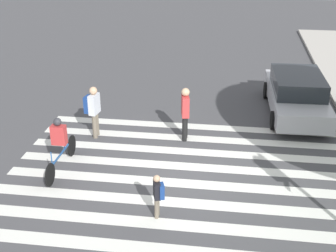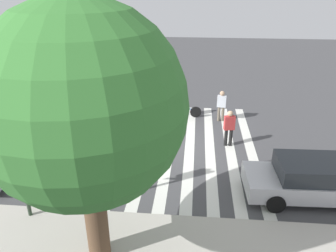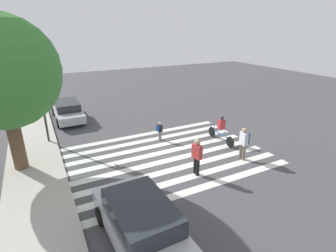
{
  "view_description": "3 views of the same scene",
  "coord_description": "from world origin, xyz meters",
  "px_view_note": "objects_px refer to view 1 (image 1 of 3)",
  "views": [
    {
      "loc": [
        11.24,
        1.02,
        6.66
      ],
      "look_at": [
        -0.47,
        -0.61,
        1.24
      ],
      "focal_mm": 50.0,
      "sensor_mm": 36.0,
      "label": 1
    },
    {
      "loc": [
        -0.66,
        13.47,
        7.23
      ],
      "look_at": [
        0.59,
        -0.39,
        0.84
      ],
      "focal_mm": 35.0,
      "sensor_mm": 36.0,
      "label": 2
    },
    {
      "loc": [
        -10.93,
        5.62,
        6.33
      ],
      "look_at": [
        0.89,
        -0.47,
        1.29
      ],
      "focal_mm": 28.0,
      "sensor_mm": 36.0,
      "label": 3
    }
  ],
  "objects_px": {
    "pedestrian_adult_tall_backpack": "(93,108)",
    "car_parked_far_curb": "(296,94)",
    "pedestrian_adult_yellow_jacket": "(158,193)",
    "cyclist_far_lane": "(60,142)",
    "pedestrian_adult_blue_shirt": "(185,111)"
  },
  "relations": [
    {
      "from": "pedestrian_adult_tall_backpack",
      "to": "car_parked_far_curb",
      "type": "distance_m",
      "value": 7.23
    },
    {
      "from": "pedestrian_adult_yellow_jacket",
      "to": "cyclist_far_lane",
      "type": "relative_size",
      "value": 0.48
    },
    {
      "from": "pedestrian_adult_tall_backpack",
      "to": "car_parked_far_curb",
      "type": "relative_size",
      "value": 0.36
    },
    {
      "from": "pedestrian_adult_yellow_jacket",
      "to": "pedestrian_adult_tall_backpack",
      "type": "distance_m",
      "value": 4.93
    },
    {
      "from": "cyclist_far_lane",
      "to": "pedestrian_adult_blue_shirt",
      "type": "bearing_deg",
      "value": 127.24
    },
    {
      "from": "pedestrian_adult_yellow_jacket",
      "to": "pedestrian_adult_tall_backpack",
      "type": "xyz_separation_m",
      "value": [
        -4.09,
        -2.73,
        0.33
      ]
    },
    {
      "from": "pedestrian_adult_blue_shirt",
      "to": "pedestrian_adult_tall_backpack",
      "type": "relative_size",
      "value": 1.02
    },
    {
      "from": "pedestrian_adult_blue_shirt",
      "to": "pedestrian_adult_tall_backpack",
      "type": "bearing_deg",
      "value": 82.87
    },
    {
      "from": "car_parked_far_curb",
      "to": "cyclist_far_lane",
      "type": "bearing_deg",
      "value": -55.65
    },
    {
      "from": "pedestrian_adult_tall_backpack",
      "to": "pedestrian_adult_yellow_jacket",
      "type": "bearing_deg",
      "value": 42.55
    },
    {
      "from": "pedestrian_adult_blue_shirt",
      "to": "cyclist_far_lane",
      "type": "height_order",
      "value": "pedestrian_adult_blue_shirt"
    },
    {
      "from": "pedestrian_adult_tall_backpack",
      "to": "cyclist_far_lane",
      "type": "bearing_deg",
      "value": 0.54
    },
    {
      "from": "pedestrian_adult_yellow_jacket",
      "to": "cyclist_far_lane",
      "type": "distance_m",
      "value": 3.59
    },
    {
      "from": "pedestrian_adult_blue_shirt",
      "to": "cyclist_far_lane",
      "type": "relative_size",
      "value": 0.74
    },
    {
      "from": "pedestrian_adult_yellow_jacket",
      "to": "car_parked_far_curb",
      "type": "xyz_separation_m",
      "value": [
        -6.95,
        3.91,
        0.09
      ]
    }
  ]
}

